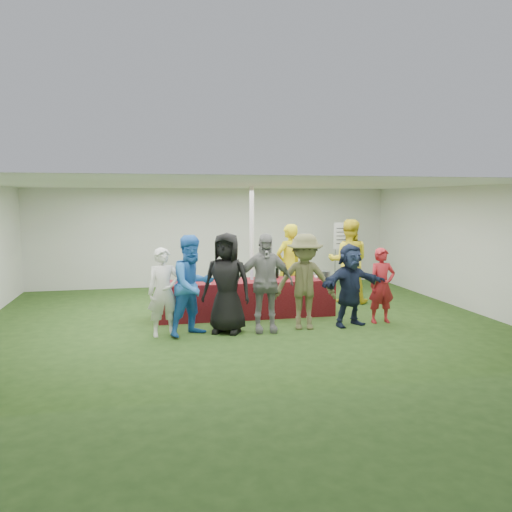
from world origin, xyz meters
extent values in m
plane|color=#284719|center=(0.00, 0.00, 0.00)|extent=(60.00, 60.00, 0.00)
plane|color=white|center=(0.00, 4.00, 1.35)|extent=(10.00, 0.00, 10.00)
plane|color=white|center=(0.00, -4.00, 1.35)|extent=(10.00, 0.00, 10.00)
plane|color=white|center=(5.00, 0.00, 1.35)|extent=(0.00, 8.00, 8.00)
plane|color=white|center=(0.00, 0.00, 2.70)|extent=(10.00, 10.00, 0.00)
cylinder|color=silver|center=(0.50, 1.20, 1.35)|extent=(0.10, 0.10, 2.70)
cube|color=maroon|center=(0.17, 0.14, 0.38)|extent=(3.60, 0.80, 0.75)
cylinder|color=black|center=(0.49, 0.27, 0.86)|extent=(0.07, 0.07, 0.22)
cylinder|color=black|center=(0.49, 0.27, 1.01)|extent=(0.03, 0.03, 0.08)
cylinder|color=maroon|center=(0.49, 0.27, 1.06)|extent=(0.03, 0.03, 0.02)
cylinder|color=black|center=(0.64, 0.32, 0.86)|extent=(0.07, 0.07, 0.22)
cylinder|color=black|center=(0.64, 0.32, 1.01)|extent=(0.03, 0.03, 0.08)
cylinder|color=maroon|center=(0.64, 0.32, 1.06)|extent=(0.03, 0.03, 0.02)
cylinder|color=black|center=(0.71, 0.24, 0.86)|extent=(0.07, 0.07, 0.22)
cylinder|color=black|center=(0.71, 0.24, 1.01)|extent=(0.03, 0.03, 0.08)
cylinder|color=maroon|center=(0.71, 0.24, 1.06)|extent=(0.03, 0.03, 0.02)
cylinder|color=black|center=(0.86, 0.30, 0.86)|extent=(0.07, 0.07, 0.22)
cylinder|color=black|center=(0.86, 0.30, 1.01)|extent=(0.03, 0.03, 0.08)
cylinder|color=maroon|center=(0.86, 0.30, 1.06)|extent=(0.03, 0.03, 0.02)
cylinder|color=black|center=(1.02, 0.27, 0.86)|extent=(0.07, 0.07, 0.22)
cylinder|color=black|center=(1.02, 0.27, 1.01)|extent=(0.03, 0.03, 0.08)
cylinder|color=maroon|center=(1.02, 0.27, 1.06)|extent=(0.03, 0.03, 0.02)
cylinder|color=silver|center=(-1.23, -0.09, 0.75)|extent=(0.06, 0.06, 0.00)
cylinder|color=silver|center=(-1.23, -0.09, 0.79)|extent=(0.01, 0.01, 0.07)
cylinder|color=silver|center=(-1.23, -0.09, 0.87)|extent=(0.06, 0.06, 0.08)
cylinder|color=#460714|center=(-1.23, -0.09, 0.84)|extent=(0.05, 0.05, 0.02)
cylinder|color=silver|center=(-0.90, -0.14, 0.75)|extent=(0.06, 0.06, 0.00)
cylinder|color=silver|center=(-0.90, -0.14, 0.79)|extent=(0.01, 0.01, 0.07)
cylinder|color=silver|center=(-0.90, -0.14, 0.87)|extent=(0.06, 0.06, 0.08)
cylinder|color=silver|center=(-0.62, -0.13, 0.75)|extent=(0.06, 0.06, 0.00)
cylinder|color=silver|center=(-0.62, -0.13, 0.79)|extent=(0.01, 0.01, 0.07)
cylinder|color=silver|center=(-0.62, -0.13, 0.87)|extent=(0.06, 0.06, 0.08)
cylinder|color=silver|center=(-0.09, -0.14, 0.75)|extent=(0.06, 0.06, 0.00)
cylinder|color=silver|center=(-0.09, -0.14, 0.79)|extent=(0.01, 0.01, 0.07)
cylinder|color=silver|center=(-0.09, -0.14, 0.87)|extent=(0.06, 0.06, 0.08)
cylinder|color=silver|center=(1.41, -0.11, 0.75)|extent=(0.06, 0.06, 0.00)
cylinder|color=silver|center=(1.41, -0.11, 0.79)|extent=(0.01, 0.01, 0.07)
cylinder|color=silver|center=(1.41, -0.11, 0.87)|extent=(0.06, 0.06, 0.08)
cylinder|color=silver|center=(0.30, 0.22, 0.85)|extent=(0.07, 0.07, 0.20)
cylinder|color=silver|center=(0.30, 0.22, 0.96)|extent=(0.03, 0.03, 0.03)
cube|color=white|center=(1.80, 0.19, 0.77)|extent=(0.25, 0.18, 0.03)
cylinder|color=slate|center=(1.78, -0.08, 0.84)|extent=(0.25, 0.25, 0.18)
cylinder|color=slate|center=(3.00, 2.46, 0.55)|extent=(0.02, 0.02, 1.10)
cylinder|color=slate|center=(3.40, 2.46, 0.55)|extent=(0.02, 0.02, 1.10)
cube|color=white|center=(3.20, 2.46, 1.45)|extent=(0.50, 0.02, 0.70)
cube|color=black|center=(3.20, 2.44, 1.65)|extent=(0.36, 0.01, 0.02)
cube|color=black|center=(3.20, 2.44, 1.55)|extent=(0.36, 0.01, 0.02)
cube|color=black|center=(3.20, 2.44, 1.45)|extent=(0.36, 0.01, 0.02)
cube|color=black|center=(3.20, 2.44, 1.35)|extent=(0.36, 0.01, 0.02)
cube|color=black|center=(3.20, 2.44, 1.25)|extent=(0.36, 0.01, 0.02)
imported|color=gold|center=(1.29, 0.88, 0.93)|extent=(0.80, 0.68, 1.86)
imported|color=yellow|center=(2.76, 1.00, 0.97)|extent=(1.15, 1.04, 1.95)
imported|color=white|center=(-1.54, -1.01, 0.78)|extent=(0.62, 0.45, 1.57)
imported|color=blue|center=(-1.03, -1.06, 0.89)|extent=(1.09, 1.02, 1.79)
imported|color=black|center=(-0.42, -1.01, 0.91)|extent=(1.05, 0.90, 1.82)
imported|color=gray|center=(0.27, -1.09, 0.90)|extent=(1.09, 0.52, 1.81)
imported|color=brown|center=(1.04, -1.06, 0.89)|extent=(1.25, 0.86, 1.78)
imported|color=#1A243E|center=(1.95, -1.03, 0.79)|extent=(1.54, 0.86, 1.58)
imported|color=#A51D24|center=(2.66, -0.93, 0.74)|extent=(0.54, 0.36, 1.47)
camera|label=1|loc=(-1.76, -9.79, 2.43)|focal=35.00mm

